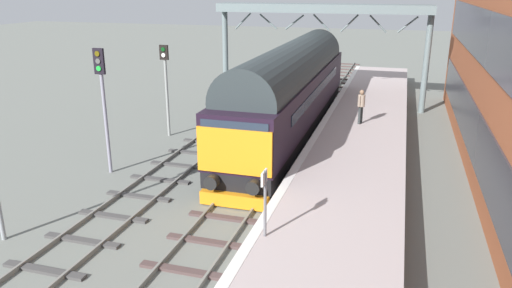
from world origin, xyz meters
name	(u,v)px	position (x,y,z in m)	size (l,w,h in m)	color
ground_plane	(265,168)	(0.00, 0.00, 0.00)	(140.00, 140.00, 0.00)	slate
track_main	(265,167)	(0.00, 0.00, 0.06)	(2.50, 60.00, 0.15)	slate
track_adjacent_west	(187,159)	(-3.59, 0.00, 0.06)	(2.50, 60.00, 0.15)	slate
station_platform	(352,166)	(3.60, 0.00, 0.50)	(4.00, 44.00, 1.01)	#B6A7A6
diesel_locomotive	(291,88)	(0.00, 4.74, 2.48)	(2.74, 17.66, 4.68)	black
signal_post_mid	(103,96)	(-5.96, -2.28, 3.22)	(0.44, 0.22, 5.06)	gray
signal_post_far	(166,80)	(-5.96, 3.07, 2.85)	(0.44, 0.22, 4.58)	gray
platform_number_sign	(265,193)	(2.03, -7.32, 2.23)	(0.10, 0.44, 1.84)	slate
waiting_passenger	(361,103)	(3.45, 4.54, 1.99)	(0.44, 0.48, 1.64)	#323738
overhead_footbridge	(322,14)	(0.25, 11.70, 5.67)	(12.89, 2.00, 6.25)	slate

